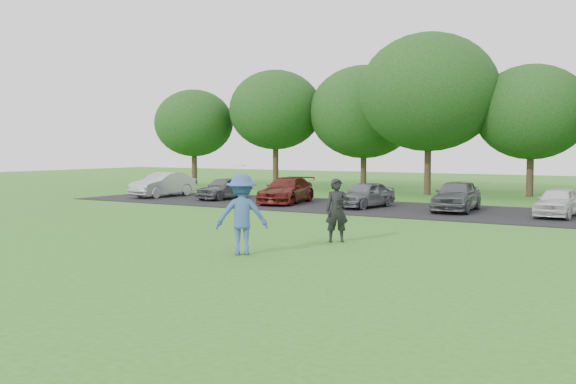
% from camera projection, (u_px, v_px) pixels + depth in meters
% --- Properties ---
extents(ground, '(100.00, 100.00, 0.00)m').
position_uv_depth(ground, '(212.00, 256.00, 15.03)').
color(ground, '#356D1F').
rests_on(ground, ground).
extents(parking_lot, '(32.00, 6.50, 0.03)m').
position_uv_depth(parking_lot, '(407.00, 209.00, 26.18)').
color(parking_lot, black).
rests_on(parking_lot, ground).
extents(frisbee_player, '(1.42, 1.30, 2.16)m').
position_uv_depth(frisbee_player, '(242.00, 214.00, 15.21)').
color(frisbee_player, '#3957A1').
rests_on(frisbee_player, ground).
extents(camera_bystander, '(0.75, 0.69, 1.71)m').
position_uv_depth(camera_bystander, '(337.00, 210.00, 17.21)').
color(camera_bystander, black).
rests_on(camera_bystander, ground).
extents(parked_cars, '(28.21, 4.75, 1.25)m').
position_uv_depth(parked_cars, '(443.00, 196.00, 25.33)').
color(parked_cars, silver).
rests_on(parked_cars, parking_lot).
extents(tree_row, '(42.39, 9.85, 8.64)m').
position_uv_depth(tree_row, '(501.00, 102.00, 33.44)').
color(tree_row, '#38281C').
rests_on(tree_row, ground).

